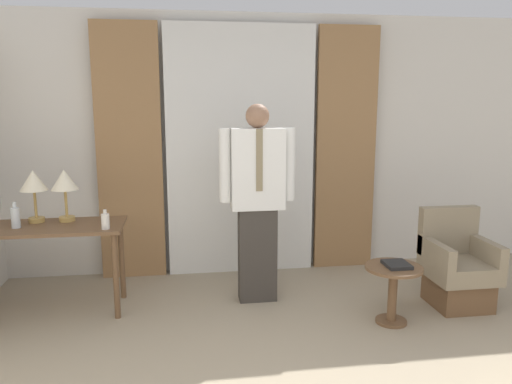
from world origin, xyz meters
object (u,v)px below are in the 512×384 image
object	(u,v)px
table_lamp_right	(65,183)
bottle_by_lamp	(15,217)
table_lamp_left	(34,183)
side_table	(393,284)
book	(397,265)
person	(257,197)
bottle_near_edge	(105,221)
armchair	(457,269)
desk	(49,239)

from	to	relation	value
table_lamp_right	bottle_by_lamp	size ratio (longest dim) A/B	2.09
table_lamp_left	table_lamp_right	xyz separation A→B (m)	(0.26, 0.00, 0.00)
side_table	book	xyz separation A→B (m)	(0.02, -0.00, 0.17)
table_lamp_left	bottle_by_lamp	xyz separation A→B (m)	(-0.11, -0.18, -0.25)
book	person	bearing A→B (deg)	148.18
side_table	bottle_near_edge	bearing A→B (deg)	168.63
bottle_near_edge	bottle_by_lamp	size ratio (longest dim) A/B	0.75
bottle_near_edge	side_table	bearing A→B (deg)	-11.37
book	bottle_near_edge	bearing A→B (deg)	168.70
armchair	side_table	world-z (taller)	armchair
desk	armchair	size ratio (longest dim) A/B	1.46
table_lamp_left	person	bearing A→B (deg)	-4.42
table_lamp_right	bottle_near_edge	distance (m)	0.57
bottle_by_lamp	side_table	bearing A→B (deg)	-11.36
person	side_table	size ratio (longest dim) A/B	3.66
bottle_by_lamp	side_table	size ratio (longest dim) A/B	0.45
bottle_by_lamp	book	bearing A→B (deg)	-11.31
side_table	book	bearing A→B (deg)	-4.77
armchair	table_lamp_left	bearing A→B (deg)	171.89
desk	side_table	distance (m)	2.93
bottle_by_lamp	bottle_near_edge	bearing A→B (deg)	-11.34
side_table	book	size ratio (longest dim) A/B	2.24
table_lamp_left	book	distance (m)	3.15
table_lamp_right	side_table	distance (m)	2.93
side_table	table_lamp_right	bearing A→B (deg)	163.52
table_lamp_left	table_lamp_right	distance (m)	0.26
armchair	book	world-z (taller)	armchair
table_lamp_left	person	xyz separation A→B (m)	(1.93, -0.15, -0.14)
bottle_near_edge	bottle_by_lamp	xyz separation A→B (m)	(-0.75, 0.15, 0.02)
bottle_near_edge	book	world-z (taller)	bottle_near_edge
person	table_lamp_left	bearing A→B (deg)	175.58
table_lamp_right	table_lamp_left	bearing A→B (deg)	180.00
desk	table_lamp_right	bearing A→B (deg)	49.14
bottle_near_edge	side_table	world-z (taller)	bottle_near_edge
bottle_near_edge	side_table	xyz separation A→B (m)	(2.33, -0.47, -0.51)
table_lamp_right	book	distance (m)	2.91
table_lamp_left	bottle_by_lamp	distance (m)	0.33
desk	armchair	bearing A→B (deg)	-6.06
table_lamp_right	bottle_by_lamp	world-z (taller)	table_lamp_right
person	side_table	distance (m)	1.38
table_lamp_left	side_table	distance (m)	3.17
bottle_by_lamp	armchair	xyz separation A→B (m)	(3.81, -0.34, -0.54)
armchair	side_table	bearing A→B (deg)	-159.27
table_lamp_left	person	size ratio (longest dim) A/B	0.26
bottle_near_edge	bottle_by_lamp	world-z (taller)	bottle_by_lamp
bottle_near_edge	side_table	distance (m)	2.43
desk	bottle_by_lamp	bearing A→B (deg)	-171.76
table_lamp_right	bottle_near_edge	world-z (taller)	table_lamp_right
armchair	side_table	size ratio (longest dim) A/B	1.76
bottle_by_lamp	armchair	distance (m)	3.86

